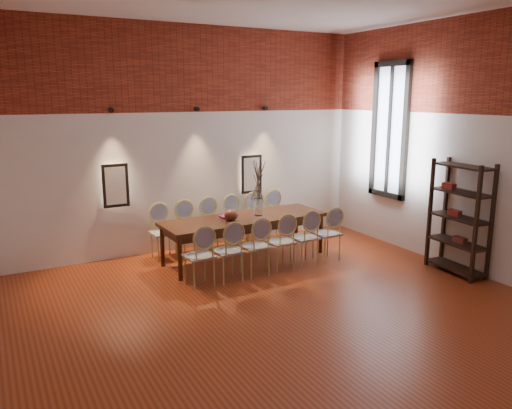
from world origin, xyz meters
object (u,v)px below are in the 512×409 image
chair_far_b (189,229)px  book (228,216)px  chair_far_c (213,225)px  chair_far_d (236,222)px  chair_near_b (228,251)px  vase (258,207)px  chair_near_c (255,246)px  chair_near_d (280,242)px  dining_table (245,238)px  chair_near_a (199,256)px  chair_near_e (304,237)px  chair_far_e (258,219)px  chair_near_f (327,233)px  shelving_rack (459,218)px  chair_far_f (279,216)px  chair_far_a (163,233)px  bowl (231,215)px

chair_far_b → book: 0.81m
chair_far_c → chair_far_d: 0.48m
chair_near_b → vase: bearing=37.0°
chair_near_c → vase: size_ratio=3.13×
chair_far_b → chair_near_d: bearing=122.8°
dining_table → chair_near_c: bearing=-107.9°
chair_near_a → book: size_ratio=3.62×
chair_near_e → chair_far_d: (-0.53, 1.46, 0.00)m
chair_near_c → chair_far_d: same height
chair_near_d → chair_far_c: size_ratio=1.00×
book → chair_far_d: bearing=52.5°
book → chair_far_c: bearing=91.5°
chair_far_d → book: bearing=50.4°
chair_far_c → chair_far_e: size_ratio=1.00×
chair_far_d → vase: 0.86m
chair_near_b → chair_near_d: (0.96, 0.04, 0.00)m
vase → book: size_ratio=1.15×
chair_far_d → chair_near_e: bearing=107.9°
dining_table → chair_near_d: size_ratio=3.06×
dining_table → chair_near_a: 1.41m
chair_near_e → chair_near_f: 0.48m
shelving_rack → chair_near_a: bearing=164.0°
chair_near_e → vase: vase is taller
book → shelving_rack: (2.92, -2.35, 0.14)m
chair_far_f → chair_near_e: bearing=72.1°
chair_near_a → chair_far_e: (1.86, 1.55, 0.00)m
chair_near_c → chair_far_d: size_ratio=1.00×
chair_near_f → chair_near_c: bearing=-180.0°
chair_near_a → chair_far_b: same height
chair_far_a → bowl: bearing=139.0°
chair_near_c → chair_near_e: bearing=0.0°
chair_far_e → chair_far_d: bearing=0.0°
chair_near_b → chair_far_c: same height
chair_far_e → bowl: size_ratio=3.92×
chair_near_b → chair_far_d: 1.77m
chair_far_a → chair_far_f: bearing=-180.0°
chair_near_f → chair_far_b: same height
chair_near_f → chair_far_e: (-0.53, 1.46, 0.00)m
chair_near_e → chair_far_d: size_ratio=1.00×
chair_near_a → bowl: (0.88, 0.72, 0.37)m
dining_table → chair_far_b: 1.04m
chair_near_e → book: (-1.00, 0.86, 0.30)m
chair_near_e → shelving_rack: 2.47m
chair_far_d → vase: vase is taller
chair_near_a → chair_far_d: bearing=45.9°
chair_near_a → chair_far_d: (1.38, 1.54, 0.00)m
chair_near_e → bowl: bearing=145.5°
chair_near_d → shelving_rack: size_ratio=0.52×
chair_far_a → book: 1.16m
dining_table → chair_near_a: (-1.17, -0.79, 0.09)m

